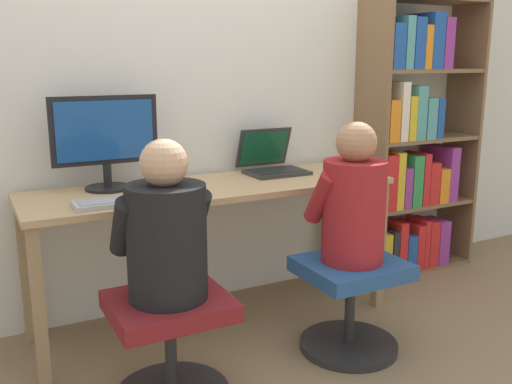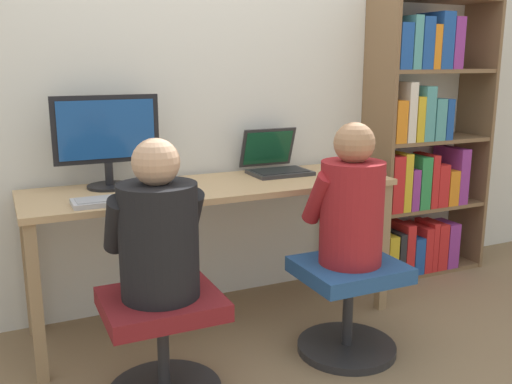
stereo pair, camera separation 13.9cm
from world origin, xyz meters
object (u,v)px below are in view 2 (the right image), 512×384
(laptop, at_px, (276,164))
(office_chair_left, at_px, (163,338))
(desktop_monitor, at_px, (107,140))
(bookshelf, at_px, (420,151))
(keyboard, at_px, (121,199))
(person_at_monitor, at_px, (158,231))
(person_at_laptop, at_px, (351,203))
(office_chair_right, at_px, (348,300))

(laptop, bearing_deg, office_chair_left, -140.29)
(desktop_monitor, height_order, bookshelf, bookshelf)
(keyboard, height_order, person_at_monitor, person_at_monitor)
(laptop, distance_m, bookshelf, 1.00)
(bookshelf, bearing_deg, keyboard, -170.83)
(laptop, xyz_separation_m, bookshelf, (1.00, -0.01, 0.01))
(person_at_monitor, bearing_deg, person_at_laptop, 0.40)
(desktop_monitor, xyz_separation_m, office_chair_right, (0.93, -0.71, -0.71))
(office_chair_right, xyz_separation_m, person_at_monitor, (-0.88, -0.00, 0.45))
(keyboard, height_order, bookshelf, bookshelf)
(bookshelf, bearing_deg, person_at_monitor, -159.38)
(office_chair_right, xyz_separation_m, person_at_laptop, (0.00, 0.00, 0.46))
(office_chair_left, bearing_deg, keyboard, 98.16)
(bookshelf, bearing_deg, desktop_monitor, 179.77)
(office_chair_left, relative_size, person_at_laptop, 0.72)
(keyboard, xyz_separation_m, person_at_monitor, (0.06, -0.39, -0.04))
(laptop, xyz_separation_m, person_at_laptop, (0.02, -0.70, -0.07))
(desktop_monitor, relative_size, person_at_laptop, 0.79)
(desktop_monitor, height_order, person_at_monitor, desktop_monitor)
(laptop, bearing_deg, desktop_monitor, -179.94)
(desktop_monitor, bearing_deg, office_chair_left, -86.29)
(laptop, distance_m, office_chair_left, 1.23)
(desktop_monitor, xyz_separation_m, bookshelf, (1.91, -0.01, -0.18))
(desktop_monitor, distance_m, person_at_laptop, 1.19)
(office_chair_right, relative_size, person_at_laptop, 0.72)
(office_chair_right, height_order, bookshelf, bookshelf)
(desktop_monitor, distance_m, office_chair_left, 1.01)
(keyboard, bearing_deg, laptop, 19.16)
(keyboard, xyz_separation_m, office_chair_left, (0.06, -0.40, -0.49))
(desktop_monitor, distance_m, laptop, 0.92)
(person_at_laptop, bearing_deg, bookshelf, 35.37)
(office_chair_left, relative_size, bookshelf, 0.27)
(office_chair_left, height_order, person_at_laptop, person_at_laptop)
(laptop, height_order, person_at_laptop, person_at_laptop)
(office_chair_right, relative_size, person_at_monitor, 0.75)
(person_at_monitor, height_order, person_at_laptop, person_at_laptop)
(keyboard, relative_size, office_chair_left, 0.90)
(person_at_monitor, height_order, bookshelf, bookshelf)
(keyboard, relative_size, bookshelf, 0.24)
(office_chair_left, distance_m, person_at_monitor, 0.45)
(person_at_monitor, relative_size, bookshelf, 0.36)
(desktop_monitor, height_order, laptop, desktop_monitor)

